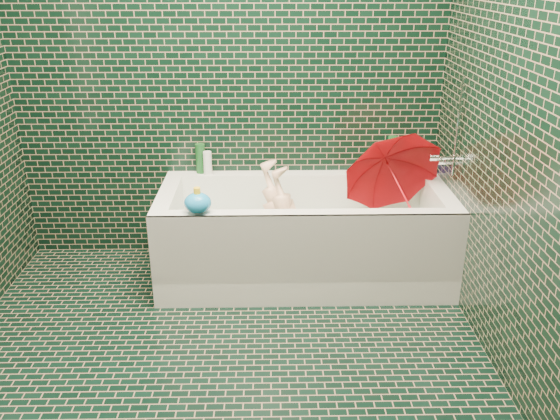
{
  "coord_description": "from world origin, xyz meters",
  "views": [
    {
      "loc": [
        0.24,
        -2.19,
        1.76
      ],
      "look_at": [
        0.3,
        0.82,
        0.51
      ],
      "focal_mm": 38.0,
      "sensor_mm": 36.0,
      "label": 1
    }
  ],
  "objects_px": {
    "child": "(290,232)",
    "bath_toy": "(198,203)",
    "rubber_duck": "(386,167)",
    "bathtub": "(304,245)",
    "umbrella": "(398,184)"
  },
  "relations": [
    {
      "from": "child",
      "to": "bath_toy",
      "type": "relative_size",
      "value": 5.3
    },
    {
      "from": "rubber_duck",
      "to": "bath_toy",
      "type": "height_order",
      "value": "bath_toy"
    },
    {
      "from": "bathtub",
      "to": "rubber_duck",
      "type": "xyz_separation_m",
      "value": [
        0.53,
        0.33,
        0.38
      ]
    },
    {
      "from": "bathtub",
      "to": "bath_toy",
      "type": "xyz_separation_m",
      "value": [
        -0.58,
        -0.31,
        0.4
      ]
    },
    {
      "from": "umbrella",
      "to": "bathtub",
      "type": "bearing_deg",
      "value": 172.89
    },
    {
      "from": "bathtub",
      "to": "rubber_duck",
      "type": "relative_size",
      "value": 15.79
    },
    {
      "from": "bath_toy",
      "to": "umbrella",
      "type": "bearing_deg",
      "value": 26.42
    },
    {
      "from": "child",
      "to": "umbrella",
      "type": "xyz_separation_m",
      "value": [
        0.63,
        0.04,
        0.28
      ]
    },
    {
      "from": "bath_toy",
      "to": "bathtub",
      "type": "bearing_deg",
      "value": 38.65
    },
    {
      "from": "child",
      "to": "umbrella",
      "type": "bearing_deg",
      "value": 74.3
    },
    {
      "from": "umbrella",
      "to": "bath_toy",
      "type": "relative_size",
      "value": 3.54
    },
    {
      "from": "umbrella",
      "to": "rubber_duck",
      "type": "height_order",
      "value": "umbrella"
    },
    {
      "from": "bathtub",
      "to": "rubber_duck",
      "type": "height_order",
      "value": "rubber_duck"
    },
    {
      "from": "child",
      "to": "bath_toy",
      "type": "height_order",
      "value": "bath_toy"
    },
    {
      "from": "bathtub",
      "to": "child",
      "type": "height_order",
      "value": "bathtub"
    }
  ]
}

